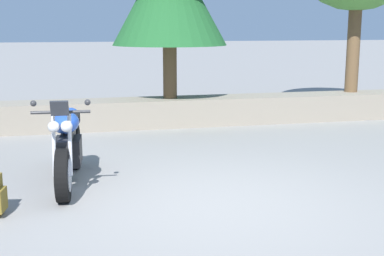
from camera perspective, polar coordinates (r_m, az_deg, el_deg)
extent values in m
plane|color=gray|center=(6.00, 2.35, -8.29)|extent=(120.00, 120.00, 0.00)
cube|color=gray|center=(10.51, -4.53, 1.69)|extent=(36.00, 0.80, 0.55)
cylinder|color=black|center=(6.17, -13.88, -5.04)|extent=(0.19, 0.63, 0.62)
cylinder|color=black|center=(7.56, -12.88, -2.02)|extent=(0.23, 0.63, 0.62)
cylinder|color=silver|center=(6.17, -13.88, -5.04)|extent=(0.19, 0.40, 0.38)
cube|color=black|center=(6.89, -13.33, -2.47)|extent=(0.36, 0.50, 0.34)
cube|color=#2D2D30|center=(6.74, -13.47, -1.02)|extent=(0.23, 1.11, 0.12)
ellipsoid|color=#2347A8|center=(6.56, -13.67, 0.59)|extent=(0.38, 0.55, 0.26)
cube|color=black|center=(7.04, -13.31, 0.82)|extent=(0.30, 0.58, 0.12)
ellipsoid|color=#2347A8|center=(7.32, -13.13, 1.54)|extent=(0.24, 0.30, 0.16)
cylinder|color=#2D2D30|center=(6.09, -14.12, 1.69)|extent=(0.66, 0.09, 0.04)
sphere|color=silver|center=(5.97, -13.52, 0.17)|extent=(0.13, 0.13, 0.13)
sphere|color=silver|center=(5.99, -14.85, 0.13)|extent=(0.13, 0.13, 0.13)
cube|color=#26282D|center=(5.98, -14.24, 2.10)|extent=(0.21, 0.11, 0.18)
cylinder|color=silver|center=(7.33, -14.28, -2.10)|extent=(0.14, 0.39, 0.11)
cylinder|color=silver|center=(6.11, -13.16, -1.68)|extent=(0.06, 0.17, 0.73)
cylinder|color=silver|center=(6.13, -14.84, -1.72)|extent=(0.06, 0.17, 0.73)
sphere|color=#2D2D30|center=(6.09, -11.32, 2.76)|extent=(0.07, 0.07, 0.07)
sphere|color=#2D2D30|center=(6.15, -16.91, 2.58)|extent=(0.07, 0.07, 0.07)
cube|color=brown|center=(5.93, -20.01, -7.38)|extent=(0.09, 0.24, 0.24)
cylinder|color=brown|center=(10.50, -2.43, 7.09)|extent=(0.28, 0.28, 1.41)
cylinder|color=brown|center=(12.03, 17.20, 8.80)|extent=(0.28, 0.28, 2.11)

